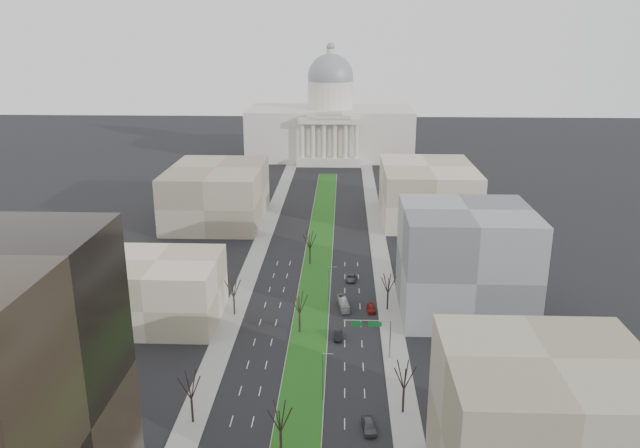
% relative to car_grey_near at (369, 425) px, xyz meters
% --- Properties ---
extents(ground, '(600.00, 600.00, 0.00)m').
position_rel_car_grey_near_xyz_m(ground, '(-11.39, 72.96, -0.86)').
color(ground, black).
rests_on(ground, ground).
extents(median, '(8.00, 222.03, 0.20)m').
position_rel_car_grey_near_xyz_m(median, '(-11.39, 71.95, -0.76)').
color(median, '#999993').
rests_on(median, ground).
extents(sidewalk_left, '(5.00, 330.00, 0.15)m').
position_rel_car_grey_near_xyz_m(sidewalk_left, '(-28.89, 47.96, -0.79)').
color(sidewalk_left, gray).
rests_on(sidewalk_left, ground).
extents(sidewalk_right, '(5.00, 330.00, 0.15)m').
position_rel_car_grey_near_xyz_m(sidewalk_right, '(6.11, 47.96, -0.79)').
color(sidewalk_right, gray).
rests_on(sidewalk_right, ground).
extents(capitol, '(80.00, 46.00, 55.00)m').
position_rel_car_grey_near_xyz_m(capitol, '(-11.39, 222.55, 15.44)').
color(capitol, beige).
rests_on(capitol, ground).
extents(building_beige_left, '(26.00, 22.00, 14.00)m').
position_rel_car_grey_near_xyz_m(building_beige_left, '(-44.39, 37.96, 6.14)').
color(building_beige_left, tan).
rests_on(building_beige_left, ground).
extents(building_tan_right, '(26.00, 24.00, 22.00)m').
position_rel_car_grey_near_xyz_m(building_tan_right, '(21.61, -15.04, 10.14)').
color(building_tan_right, gray).
rests_on(building_tan_right, ground).
extents(building_grey_right, '(28.00, 26.00, 24.00)m').
position_rel_car_grey_near_xyz_m(building_grey_right, '(22.61, 44.96, 11.14)').
color(building_grey_right, slate).
rests_on(building_grey_right, ground).
extents(building_far_left, '(30.00, 40.00, 18.00)m').
position_rel_car_grey_near_xyz_m(building_far_left, '(-46.39, 112.96, 8.14)').
color(building_far_left, gray).
rests_on(building_far_left, ground).
extents(building_far_right, '(30.00, 40.00, 18.00)m').
position_rel_car_grey_near_xyz_m(building_far_right, '(23.61, 117.96, 8.14)').
color(building_far_right, tan).
rests_on(building_far_right, ground).
extents(tree_left_mid, '(5.40, 5.40, 9.72)m').
position_rel_car_grey_near_xyz_m(tree_left_mid, '(-28.59, 0.96, 6.14)').
color(tree_left_mid, black).
rests_on(tree_left_mid, ground).
extents(tree_left_far, '(5.28, 5.28, 9.50)m').
position_rel_car_grey_near_xyz_m(tree_left_far, '(-28.59, 40.96, 5.98)').
color(tree_left_far, black).
rests_on(tree_left_far, ground).
extents(tree_right_mid, '(5.52, 5.52, 9.94)m').
position_rel_car_grey_near_xyz_m(tree_right_mid, '(5.81, 4.96, 6.29)').
color(tree_right_mid, black).
rests_on(tree_right_mid, ground).
extents(tree_right_far, '(5.04, 5.04, 9.07)m').
position_rel_car_grey_near_xyz_m(tree_right_far, '(5.81, 44.96, 5.67)').
color(tree_right_far, black).
rests_on(tree_right_far, ground).
extents(tree_median_a, '(5.40, 5.40, 9.72)m').
position_rel_car_grey_near_xyz_m(tree_median_a, '(-13.39, -7.04, 6.14)').
color(tree_median_a, black).
rests_on(tree_median_a, ground).
extents(tree_median_b, '(5.40, 5.40, 9.72)m').
position_rel_car_grey_near_xyz_m(tree_median_b, '(-13.39, 32.96, 6.14)').
color(tree_median_b, black).
rests_on(tree_median_b, ground).
extents(tree_median_c, '(5.40, 5.40, 9.72)m').
position_rel_car_grey_near_xyz_m(tree_median_c, '(-13.39, 72.96, 6.14)').
color(tree_median_c, black).
rests_on(tree_median_c, ground).
extents(streetlamp_median_b, '(1.90, 0.20, 9.16)m').
position_rel_car_grey_near_xyz_m(streetlamp_median_b, '(-7.63, 7.96, 3.95)').
color(streetlamp_median_b, gray).
rests_on(streetlamp_median_b, ground).
extents(streetlamp_median_c, '(1.90, 0.20, 9.16)m').
position_rel_car_grey_near_xyz_m(streetlamp_median_c, '(-7.63, 47.96, 3.95)').
color(streetlamp_median_c, gray).
rests_on(streetlamp_median_c, ground).
extents(mast_arm_signs, '(9.12, 0.24, 8.09)m').
position_rel_car_grey_near_xyz_m(mast_arm_signs, '(2.10, 22.99, 5.25)').
color(mast_arm_signs, gray).
rests_on(mast_arm_signs, ground).
extents(car_grey_near, '(2.57, 5.24, 1.72)m').
position_rel_car_grey_near_xyz_m(car_grey_near, '(0.00, 0.00, 0.00)').
color(car_grey_near, '#44454A').
rests_on(car_grey_near, ground).
extents(car_black, '(1.65, 4.58, 1.50)m').
position_rel_car_grey_near_xyz_m(car_black, '(-5.22, 30.67, -0.11)').
color(car_black, black).
rests_on(car_black, ground).
extents(car_red, '(2.10, 4.57, 1.29)m').
position_rel_car_grey_near_xyz_m(car_red, '(2.11, 44.08, -0.21)').
color(car_red, maroon).
rests_on(car_red, ground).
extents(car_grey_far, '(2.89, 5.29, 1.41)m').
position_rel_car_grey_near_xyz_m(car_grey_far, '(-2.27, 61.89, -0.16)').
color(car_grey_far, '#44484B').
rests_on(car_grey_far, ground).
extents(box_van, '(2.98, 7.95, 2.16)m').
position_rel_car_grey_near_xyz_m(box_van, '(-4.22, 45.46, 0.22)').
color(box_van, beige).
rests_on(box_van, ground).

